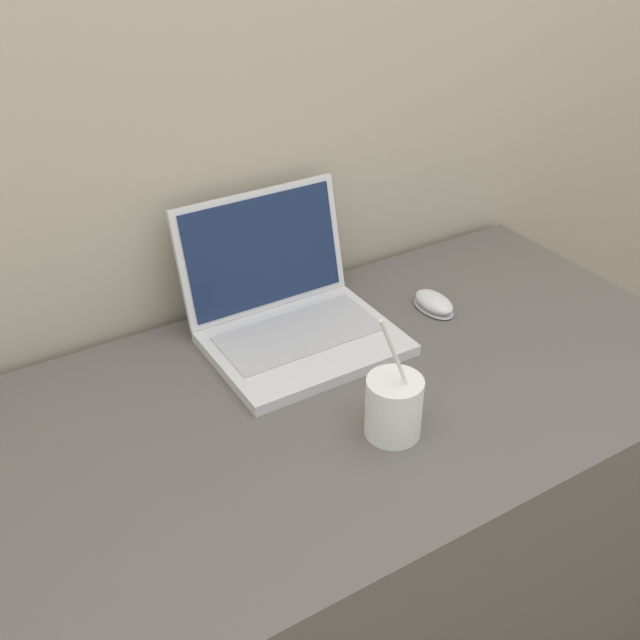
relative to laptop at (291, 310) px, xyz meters
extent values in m
cube|color=#BCB299|center=(0.00, 0.19, 0.45)|extent=(7.00, 0.04, 2.50)
cube|color=#5B5651|center=(0.00, -0.19, -0.43)|extent=(1.30, 0.67, 0.75)
cube|color=silver|center=(0.00, -0.05, -0.04)|extent=(0.32, 0.25, 0.02)
cube|color=#B7B7BC|center=(0.00, -0.03, -0.03)|extent=(0.28, 0.14, 0.00)
cube|color=silver|center=(0.00, 0.10, 0.08)|extent=(0.32, 0.06, 0.22)
cube|color=#19284C|center=(0.00, 0.09, 0.08)|extent=(0.30, 0.05, 0.19)
cylinder|color=white|center=(0.00, -0.31, 0.00)|extent=(0.09, 0.09, 0.10)
cylinder|color=black|center=(0.00, -0.31, 0.04)|extent=(0.07, 0.07, 0.01)
cylinder|color=white|center=(-0.01, -0.32, 0.07)|extent=(0.07, 0.02, 0.18)
ellipsoid|color=#B2B2B7|center=(0.28, -0.07, -0.05)|extent=(0.06, 0.10, 0.01)
ellipsoid|color=silver|center=(0.28, -0.07, -0.04)|extent=(0.05, 0.09, 0.03)
camera|label=1|loc=(-0.55, -1.00, 0.71)|focal=42.00mm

